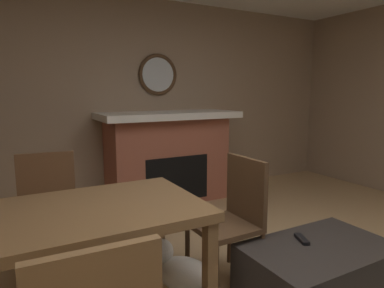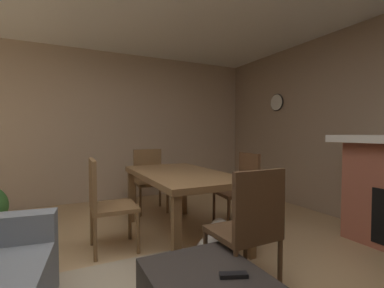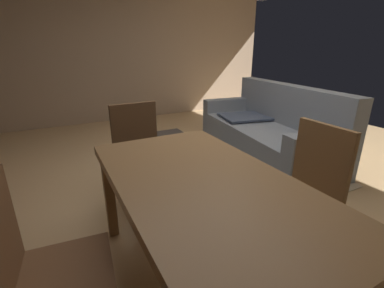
{
  "view_description": "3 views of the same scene",
  "coord_description": "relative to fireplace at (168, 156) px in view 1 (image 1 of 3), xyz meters",
  "views": [
    {
      "loc": [
        1.37,
        1.23,
        1.42
      ],
      "look_at": [
        0.14,
        -1.02,
        1.02
      ],
      "focal_mm": 31.41,
      "sensor_mm": 36.0,
      "label": 1
    },
    {
      "loc": [
        -1.63,
        0.5,
        1.19
      ],
      "look_at": [
        0.62,
        -0.61,
        1.08
      ],
      "focal_mm": 25.28,
      "sensor_mm": 36.0,
      "label": 2
    },
    {
      "loc": [
        2.28,
        -1.4,
        1.41
      ],
      "look_at": [
        0.36,
        -0.39,
        0.64
      ],
      "focal_mm": 25.15,
      "sensor_mm": 36.0,
      "label": 3
    }
  ],
  "objects": [
    {
      "name": "dining_chair_west",
      "position": [
        0.33,
        1.93,
        -0.06
      ],
      "size": [
        0.45,
        0.45,
        0.93
      ],
      "color": "#513823",
      "rests_on": "ground"
    },
    {
      "name": "small_dog",
      "position": [
        0.8,
        1.96,
        -0.4
      ],
      "size": [
        0.45,
        0.49,
        0.34
      ],
      "color": "silver",
      "rests_on": "ground"
    },
    {
      "name": "dining_table",
      "position": [
        1.56,
        1.93,
        0.07
      ],
      "size": [
        1.66,
        0.89,
        0.74
      ],
      "color": "brown",
      "rests_on": "ground"
    },
    {
      "name": "dining_chair_south",
      "position": [
        1.55,
        1.09,
        -0.06
      ],
      "size": [
        0.48,
        0.48,
        0.93
      ],
      "color": "brown",
      "rests_on": "ground"
    },
    {
      "name": "wall_back_fireplace_side",
      "position": [
        0.4,
        -0.38,
        0.71
      ],
      "size": [
        7.08,
        0.12,
        2.6
      ],
      "primitive_type": "cube",
      "color": "#9E846B",
      "rests_on": "ground"
    },
    {
      "name": "round_wall_mirror",
      "position": [
        0.0,
        -0.29,
        1.05
      ],
      "size": [
        0.54,
        0.05,
        0.54
      ],
      "color": "#4C331E"
    },
    {
      "name": "ottoman_coffee_table",
      "position": [
        -0.04,
        2.41,
        -0.4
      ],
      "size": [
        1.04,
        0.64,
        0.37
      ],
      "primitive_type": "cube",
      "color": "#2D2826",
      "rests_on": "ground"
    },
    {
      "name": "tv_remote",
      "position": [
        0.01,
        2.29,
        -0.2
      ],
      "size": [
        0.11,
        0.17,
        0.02
      ],
      "primitive_type": "cube",
      "rotation": [
        0.0,
        0.0,
        -0.39
      ],
      "color": "black",
      "rests_on": "ottoman_coffee_table"
    },
    {
      "name": "fireplace",
      "position": [
        0.0,
        0.0,
        0.0
      ],
      "size": [
        1.75,
        0.76,
        1.16
      ],
      "color": "#9E5642",
      "rests_on": "ground"
    }
  ]
}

